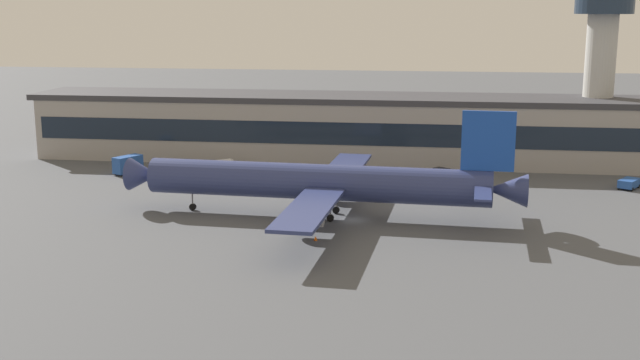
% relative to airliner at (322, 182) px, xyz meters
% --- Properties ---
extents(ground_plane, '(600.00, 600.00, 0.00)m').
position_rel_airliner_xyz_m(ground_plane, '(4.83, -1.15, -5.54)').
color(ground_plane, '#4C4F54').
extents(terminal_building, '(147.84, 17.98, 13.95)m').
position_rel_airliner_xyz_m(terminal_building, '(4.83, 48.32, 1.46)').
color(terminal_building, '#9E9993').
rests_on(terminal_building, ground_plane).
extents(airliner, '(63.08, 54.15, 17.26)m').
position_rel_airliner_xyz_m(airliner, '(0.00, 0.00, 0.00)').
color(airliner, navy).
rests_on(airliner, ground_plane).
extents(control_tower, '(11.66, 11.66, 36.80)m').
position_rel_airliner_xyz_m(control_tower, '(50.37, 51.87, 17.11)').
color(control_tower, '#B7B7B2').
rests_on(control_tower, ground_plane).
extents(pushback_tractor, '(4.75, 5.45, 1.75)m').
position_rel_airliner_xyz_m(pushback_tractor, '(52.23, 27.64, -4.49)').
color(pushback_tractor, '#2651A5').
rests_on(pushback_tractor, ground_plane).
extents(baggage_tug, '(4.12, 3.42, 1.85)m').
position_rel_airliner_xyz_m(baggage_tug, '(-33.76, 32.01, -4.46)').
color(baggage_tug, '#2651A5').
rests_on(baggage_tug, ground_plane).
extents(stair_truck, '(4.83, 6.44, 3.55)m').
position_rel_airliner_xyz_m(stair_truck, '(-42.51, 27.31, -3.56)').
color(stair_truck, '#2651A5').
rests_on(stair_truck, ground_plane).
extents(belt_loader, '(6.11, 5.75, 1.95)m').
position_rel_airliner_xyz_m(belt_loader, '(20.11, 30.67, -4.39)').
color(belt_loader, black).
rests_on(belt_loader, ground_plane).
extents(follow_me_car, '(4.64, 4.21, 1.85)m').
position_rel_airliner_xyz_m(follow_me_car, '(-25.30, 34.56, -4.45)').
color(follow_me_car, white).
rests_on(follow_me_car, ground_plane).
extents(traffic_cone_0, '(0.52, 0.52, 0.66)m').
position_rel_airliner_xyz_m(traffic_cone_0, '(0.89, -13.02, -5.21)').
color(traffic_cone_0, '#F2590C').
rests_on(traffic_cone_0, ground_plane).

